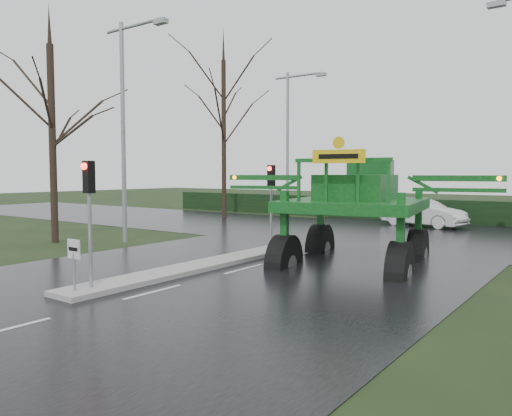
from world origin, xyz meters
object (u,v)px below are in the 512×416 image
Objects in this scene: keep_left_sign at (74,256)px; street_light_left_near at (127,112)px; traffic_signal_mid at (271,188)px; white_sedan at (423,227)px; traffic_signal_near at (89,196)px; crop_sprayer at (287,191)px; street_light_left_far at (291,132)px.

keep_left_sign is 0.14× the size of street_light_left_near.
white_sedan is (1.88, 13.35, -2.59)m from traffic_signal_mid.
traffic_signal_near is 0.37× the size of crop_sprayer.
street_light_left_far reaches higher than crop_sprayer.
keep_left_sign is 0.38× the size of traffic_signal_mid.
white_sedan is (-0.08, 15.22, -2.58)m from crop_sprayer.
keep_left_sign is at bearing -72.22° from street_light_left_far.
traffic_signal_near is (0.00, 0.49, 1.53)m from keep_left_sign.
traffic_signal_near is at bearing -116.81° from crop_sprayer.
street_light_left_near reaches higher than white_sedan.
street_light_left_far is 10.66m from white_sedan.
traffic_signal_near is 22.09m from white_sedan.
traffic_signal_near is at bearing -172.16° from white_sedan.
white_sedan is at bearing 79.99° from crop_sprayer.
traffic_signal_mid is at bearing 90.00° from keep_left_sign.
street_light_left_near and street_light_left_far have the same top height.
street_light_left_far is 17.23m from crop_sprayer.
traffic_signal_mid reaches higher than keep_left_sign.
traffic_signal_near is at bearing -90.00° from traffic_signal_mid.
traffic_signal_mid is at bearing 126.09° from crop_sprayer.
traffic_signal_near is 6.92m from crop_sprayer.
traffic_signal_near is 1.00× the size of traffic_signal_mid.
street_light_left_near is at bearing 134.53° from traffic_signal_near.
crop_sprayer is (1.96, 7.12, 1.52)m from keep_left_sign.
crop_sprayer reaches higher than traffic_signal_near.
crop_sprayer is (1.96, 6.63, -0.01)m from traffic_signal_near.
street_light_left_near is (-6.89, 7.50, 4.93)m from keep_left_sign.
traffic_signal_mid is at bearing -61.14° from street_light_left_far.
traffic_signal_near is at bearing -45.47° from street_light_left_near.
street_light_left_far is (-6.89, 21.50, 4.93)m from keep_left_sign.
white_sedan is at bearing 59.41° from street_light_left_near.
traffic_signal_near is at bearing -71.83° from street_light_left_far.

